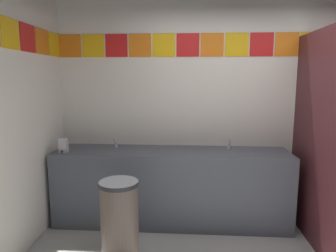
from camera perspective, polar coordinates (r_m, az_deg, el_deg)
The scene contains 6 objects.
wall_back at distance 3.76m, azimuth 14.67°, elevation 4.25°, with size 4.57×0.09×2.78m.
vanity_counter at distance 3.58m, azimuth 0.62°, elevation -11.35°, with size 2.69×0.58×0.87m.
faucet_left at distance 3.63m, azimuth -9.94°, elevation -3.33°, with size 0.04×0.10×0.14m.
faucet_right at distance 3.56m, azimuth 11.60°, elevation -3.63°, with size 0.04×0.10×0.14m.
soap_dispenser at distance 3.56m, azimuth -19.33°, elevation -3.54°, with size 0.09×0.09×0.16m.
trash_bin at distance 2.99m, azimuth -9.22°, elevation -17.16°, with size 0.37×0.37×0.75m.
Camera 1 is at (-0.69, -2.05, 1.68)m, focal length 31.96 mm.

